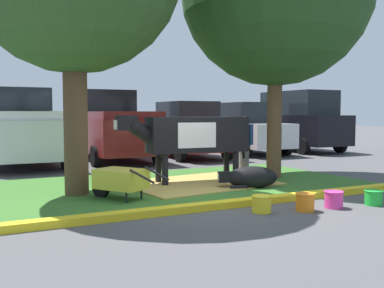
{
  "coord_description": "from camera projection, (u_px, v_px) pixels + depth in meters",
  "views": [
    {
      "loc": [
        -3.97,
        -7.09,
        1.62
      ],
      "look_at": [
        0.64,
        2.02,
        0.9
      ],
      "focal_mm": 41.58,
      "sensor_mm": 36.0,
      "label": 1
    }
  ],
  "objects": [
    {
      "name": "ground_plane",
      "position": [
        211.0,
        200.0,
        8.21
      ],
      "size": [
        80.0,
        80.0,
        0.0
      ],
      "primitive_type": "plane",
      "color": "#4C4C4F"
    },
    {
      "name": "grass_island",
      "position": [
        184.0,
        184.0,
        10.02
      ],
      "size": [
        8.11,
        4.75,
        0.02
      ],
      "primitive_type": "cube",
      "color": "#386B28",
      "rests_on": "ground"
    },
    {
      "name": "curb_yellow",
      "position": [
        246.0,
        202.0,
        7.77
      ],
      "size": [
        9.31,
        0.24,
        0.12
      ],
      "primitive_type": "cube",
      "color": "yellow",
      "rests_on": "ground"
    },
    {
      "name": "hay_bedding",
      "position": [
        198.0,
        183.0,
        10.03
      ],
      "size": [
        3.48,
        2.79,
        0.04
      ],
      "primitive_type": "cube",
      "rotation": [
        0.0,
        0.0,
        0.13
      ],
      "color": "tan",
      "rests_on": "ground"
    },
    {
      "name": "cow_holstein",
      "position": [
        193.0,
        135.0,
        10.13
      ],
      "size": [
        3.14,
        0.9,
        1.56
      ],
      "color": "black",
      "rests_on": "ground"
    },
    {
      "name": "calf_lying",
      "position": [
        251.0,
        177.0,
        9.48
      ],
      "size": [
        1.33,
        0.81,
        0.48
      ],
      "color": "black",
      "rests_on": "ground"
    },
    {
      "name": "person_handler",
      "position": [
        244.0,
        145.0,
        11.19
      ],
      "size": [
        0.34,
        0.49,
        1.54
      ],
      "color": "slate",
      "rests_on": "ground"
    },
    {
      "name": "wheelbarrow",
      "position": [
        120.0,
        179.0,
        8.22
      ],
      "size": [
        1.19,
        1.5,
        0.63
      ],
      "color": "gold",
      "rests_on": "ground"
    },
    {
      "name": "bucket_yellow",
      "position": [
        262.0,
        204.0,
        7.22
      ],
      "size": [
        0.34,
        0.34,
        0.28
      ],
      "color": "yellow",
      "rests_on": "ground"
    },
    {
      "name": "bucket_orange",
      "position": [
        305.0,
        202.0,
        7.31
      ],
      "size": [
        0.33,
        0.33,
        0.3
      ],
      "color": "orange",
      "rests_on": "ground"
    },
    {
      "name": "bucket_pink",
      "position": [
        334.0,
        199.0,
        7.55
      ],
      "size": [
        0.33,
        0.33,
        0.29
      ],
      "color": "#EA3893",
      "rests_on": "ground"
    },
    {
      "name": "bucket_green",
      "position": [
        374.0,
        197.0,
        7.78
      ],
      "size": [
        0.32,
        0.32,
        0.27
      ],
      "color": "green",
      "rests_on": "ground"
    },
    {
      "name": "pickup_truck_black",
      "position": [
        22.0,
        129.0,
        13.89
      ],
      "size": [
        2.31,
        5.44,
        2.42
      ],
      "color": "silver",
      "rests_on": "ground"
    },
    {
      "name": "pickup_truck_maroon",
      "position": [
        111.0,
        127.0,
        15.35
      ],
      "size": [
        2.31,
        5.44,
        2.42
      ],
      "color": "maroon",
      "rests_on": "ground"
    },
    {
      "name": "sedan_red",
      "position": [
        187.0,
        130.0,
        16.21
      ],
      "size": [
        2.09,
        4.44,
        2.02
      ],
      "color": "red",
      "rests_on": "ground"
    },
    {
      "name": "sedan_silver",
      "position": [
        245.0,
        129.0,
        17.61
      ],
      "size": [
        2.09,
        4.44,
        2.02
      ],
      "color": "silver",
      "rests_on": "ground"
    },
    {
      "name": "suv_black",
      "position": [
        298.0,
        121.0,
        18.89
      ],
      "size": [
        2.19,
        4.64,
        2.52
      ],
      "color": "black",
      "rests_on": "ground"
    }
  ]
}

